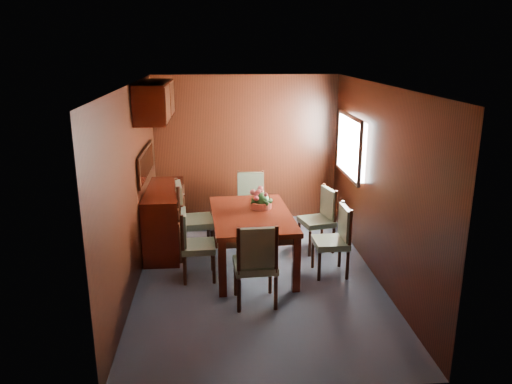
{
  "coord_description": "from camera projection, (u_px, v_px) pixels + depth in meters",
  "views": [
    {
      "loc": [
        -0.49,
        -5.82,
        2.84
      ],
      "look_at": [
        0.0,
        0.24,
        1.05
      ],
      "focal_mm": 35.0,
      "sensor_mm": 36.0,
      "label": 1
    }
  ],
  "objects": [
    {
      "name": "chair_left_near",
      "position": [
        193.0,
        241.0,
        6.21
      ],
      "size": [
        0.44,
        0.45,
        0.91
      ],
      "rotation": [
        0.0,
        0.0,
        -1.52
      ],
      "color": "black",
      "rests_on": "ground"
    },
    {
      "name": "flower_centerpiece",
      "position": [
        261.0,
        198.0,
        6.61
      ],
      "size": [
        0.3,
        0.3,
        0.3
      ],
      "color": "#A64632",
      "rests_on": "dining_table"
    },
    {
      "name": "ground",
      "position": [
        257.0,
        275.0,
        6.4
      ],
      "size": [
        4.5,
        4.5,
        0.0
      ],
      "primitive_type": "plane",
      "color": "#363C4A",
      "rests_on": "ground"
    },
    {
      "name": "dining_table",
      "position": [
        251.0,
        221.0,
        6.47
      ],
      "size": [
        1.1,
        1.67,
        0.76
      ],
      "rotation": [
        0.0,
        0.0,
        0.06
      ],
      "color": "#330D06",
      "rests_on": "ground"
    },
    {
      "name": "chair_right_near",
      "position": [
        336.0,
        236.0,
        6.33
      ],
      "size": [
        0.43,
        0.44,
        0.92
      ],
      "rotation": [
        0.0,
        0.0,
        1.59
      ],
      "color": "black",
      "rests_on": "ground"
    },
    {
      "name": "room_shell",
      "position": [
        247.0,
        146.0,
        6.25
      ],
      "size": [
        3.06,
        4.52,
        2.41
      ],
      "color": "black",
      "rests_on": "ground"
    },
    {
      "name": "chair_left_far",
      "position": [
        189.0,
        215.0,
        6.85
      ],
      "size": [
        0.55,
        0.57,
        1.08
      ],
      "rotation": [
        0.0,
        0.0,
        -1.44
      ],
      "color": "black",
      "rests_on": "ground"
    },
    {
      "name": "sideboard",
      "position": [
        165.0,
        219.0,
        7.14
      ],
      "size": [
        0.48,
        1.4,
        0.9
      ],
      "primitive_type": "cube",
      "color": "#330D06",
      "rests_on": "ground"
    },
    {
      "name": "chair_foot",
      "position": [
        251.0,
        199.0,
        7.82
      ],
      "size": [
        0.46,
        0.44,
        0.95
      ],
      "rotation": [
        0.0,
        0.0,
        3.13
      ],
      "color": "black",
      "rests_on": "ground"
    },
    {
      "name": "chair_head",
      "position": [
        256.0,
        261.0,
        5.52
      ],
      "size": [
        0.49,
        0.47,
        1.0
      ],
      "rotation": [
        0.0,
        0.0,
        0.05
      ],
      "color": "black",
      "rests_on": "ground"
    },
    {
      "name": "chair_right_far",
      "position": [
        321.0,
        215.0,
        7.1
      ],
      "size": [
        0.51,
        0.52,
        0.93
      ],
      "rotation": [
        0.0,
        0.0,
        1.8
      ],
      "color": "black",
      "rests_on": "ground"
    }
  ]
}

